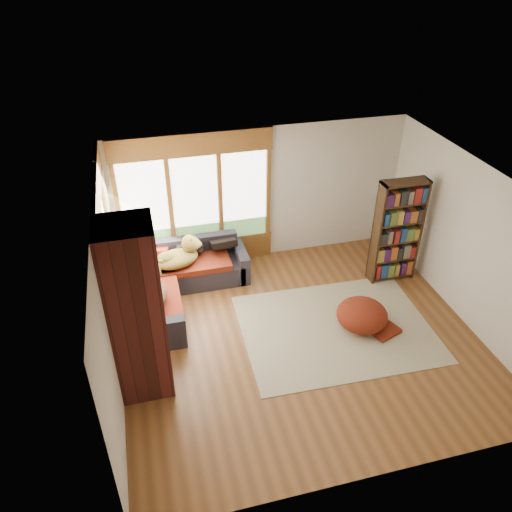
{
  "coord_description": "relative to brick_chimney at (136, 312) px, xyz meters",
  "views": [
    {
      "loc": [
        -2.14,
        -5.54,
        5.43
      ],
      "look_at": [
        -0.45,
        1.06,
        0.95
      ],
      "focal_mm": 35.0,
      "sensor_mm": 36.0,
      "label": 1
    }
  ],
  "objects": [
    {
      "name": "brick_chimney",
      "position": [
        0.0,
        0.0,
        0.0
      ],
      "size": [
        0.7,
        0.7,
        2.6
      ],
      "primitive_type": "cube",
      "color": "#471914",
      "rests_on": "ground"
    },
    {
      "name": "floor",
      "position": [
        2.4,
        0.35,
        -1.3
      ],
      "size": [
        5.5,
        5.5,
        0.0
      ],
      "primitive_type": "plane",
      "color": "brown",
      "rests_on": "ground"
    },
    {
      "name": "area_rug",
      "position": [
        3.04,
        0.41,
        -1.29
      ],
      "size": [
        3.1,
        2.41,
        0.01
      ],
      "primitive_type": "cube",
      "rotation": [
        0.0,
        0.0,
        -0.03
      ],
      "color": "silver",
      "rests_on": "ground"
    },
    {
      "name": "wall_left",
      "position": [
        -0.35,
        0.35,
        0.0
      ],
      "size": [
        0.04,
        5.0,
        2.6
      ],
      "primitive_type": "cube",
      "color": "silver",
      "rests_on": "ground"
    },
    {
      "name": "throw_pillows",
      "position": [
        0.48,
        2.2,
        -0.52
      ],
      "size": [
        1.98,
        1.68,
        0.45
      ],
      "color": "black",
      "rests_on": "sectional_sofa"
    },
    {
      "name": "windows_left",
      "position": [
        -0.32,
        1.55,
        0.05
      ],
      "size": [
        0.1,
        2.62,
        1.9
      ],
      "color": "brown",
      "rests_on": "wall_left"
    },
    {
      "name": "wall_right",
      "position": [
        5.15,
        0.35,
        0.0
      ],
      "size": [
        0.04,
        5.0,
        2.6
      ],
      "primitive_type": "cube",
      "color": "silver",
      "rests_on": "ground"
    },
    {
      "name": "windows_back",
      "position": [
        1.2,
        2.82,
        0.05
      ],
      "size": [
        2.82,
        0.1,
        1.9
      ],
      "color": "brown",
      "rests_on": "wall_back"
    },
    {
      "name": "bookshelf",
      "position": [
        4.54,
        1.5,
        -0.32
      ],
      "size": [
        0.84,
        0.28,
        1.95
      ],
      "color": "#392413",
      "rests_on": "ground"
    },
    {
      "name": "dog_tan",
      "position": [
        0.78,
        2.16,
        -0.53
      ],
      "size": [
        0.92,
        0.71,
        0.46
      ],
      "rotation": [
        0.0,
        0.0,
        0.29
      ],
      "color": "brown",
      "rests_on": "sectional_sofa"
    },
    {
      "name": "roller_blind",
      "position": [
        -0.29,
        2.38,
        0.45
      ],
      "size": [
        0.03,
        0.72,
        0.9
      ],
      "primitive_type": "cube",
      "color": "#707C58",
      "rests_on": "wall_left"
    },
    {
      "name": "sectional_sofa",
      "position": [
        0.45,
        2.05,
        -1.0
      ],
      "size": [
        2.2,
        2.2,
        0.8
      ],
      "rotation": [
        0.0,
        0.0,
        0.0
      ],
      "color": "#232129",
      "rests_on": "ground"
    },
    {
      "name": "dog_brindle",
      "position": [
        0.21,
        1.26,
        -0.53
      ],
      "size": [
        0.66,
        0.92,
        0.47
      ],
      "rotation": [
        0.0,
        0.0,
        1.38
      ],
      "color": "#412C1E",
      "rests_on": "sectional_sofa"
    },
    {
      "name": "pouf",
      "position": [
        3.45,
        0.37,
        -1.07
      ],
      "size": [
        0.96,
        0.96,
        0.45
      ],
      "primitive_type": "ellipsoid",
      "rotation": [
        0.0,
        0.0,
        0.18
      ],
      "color": "maroon",
      "rests_on": "area_rug"
    },
    {
      "name": "ceiling",
      "position": [
        2.4,
        0.35,
        1.3
      ],
      "size": [
        5.5,
        5.5,
        0.0
      ],
      "primitive_type": "plane",
      "color": "white"
    },
    {
      "name": "wall_front",
      "position": [
        2.4,
        -2.15,
        0.0
      ],
      "size": [
        5.5,
        0.04,
        2.6
      ],
      "primitive_type": "cube",
      "color": "silver",
      "rests_on": "ground"
    },
    {
      "name": "wall_back",
      "position": [
        2.4,
        2.85,
        0.0
      ],
      "size": [
        5.5,
        0.04,
        2.6
      ],
      "primitive_type": "cube",
      "color": "silver",
      "rests_on": "ground"
    }
  ]
}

